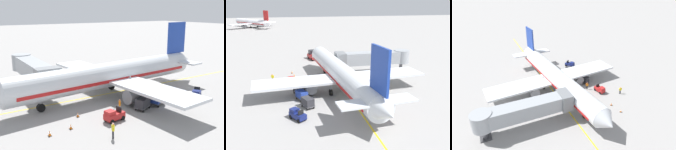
# 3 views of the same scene
# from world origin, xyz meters

# --- Properties ---
(ground_plane) EXTENTS (400.00, 400.00, 0.00)m
(ground_plane) POSITION_xyz_m (0.00, 0.00, 0.00)
(ground_plane) COLOR gray
(gate_lead_in_line) EXTENTS (0.24, 80.00, 0.01)m
(gate_lead_in_line) POSITION_xyz_m (0.00, 0.00, 0.00)
(gate_lead_in_line) COLOR gold
(gate_lead_in_line) RESTS_ON ground
(parked_airliner) EXTENTS (30.34, 37.35, 10.63)m
(parked_airliner) POSITION_xyz_m (-0.87, 1.36, 3.19)
(parked_airliner) COLOR silver
(parked_airliner) RESTS_ON ground
(jet_bridge) EXTENTS (16.74, 3.50, 4.98)m
(jet_bridge) POSITION_xyz_m (8.50, 10.58, 3.46)
(jet_bridge) COLOR #93999E
(jet_bridge) RESTS_ON ground
(baggage_tug_lead) EXTENTS (2.40, 2.74, 1.62)m
(baggage_tug_lead) POSITION_xyz_m (-9.09, -8.19, 0.71)
(baggage_tug_lead) COLOR navy
(baggage_tug_lead) RESTS_ON ground
(baggage_tug_trailing) EXTENTS (1.62, 2.65, 1.62)m
(baggage_tug_trailing) POSITION_xyz_m (-9.33, 6.45, 0.71)
(baggage_tug_trailing) COLOR #B21E1E
(baggage_tug_trailing) RESTS_ON ground
(baggage_cart_front) EXTENTS (2.08, 2.93, 1.58)m
(baggage_cart_front) POSITION_xyz_m (-8.28, 1.26, 0.95)
(baggage_cart_front) COLOR #4C4C51
(baggage_cart_front) RESTS_ON ground
(baggage_cart_second_in_train) EXTENTS (2.08, 2.93, 1.58)m
(baggage_cart_second_in_train) POSITION_xyz_m (-8.01, -1.53, 0.95)
(baggage_cart_second_in_train) COLOR #4C4C51
(baggage_cart_second_in_train) RESTS_ON ground
(baggage_cart_third_in_train) EXTENTS (2.08, 2.93, 1.58)m
(baggage_cart_third_in_train) POSITION_xyz_m (-7.35, -4.66, 0.95)
(baggage_cart_third_in_train) COLOR #4C4C51
(baggage_cart_third_in_train) RESTS_ON ground
(ground_crew_wing_walker) EXTENTS (0.67, 0.45, 1.69)m
(ground_crew_wing_walker) POSITION_xyz_m (-7.32, 4.25, 0.95)
(ground_crew_wing_walker) COLOR #232328
(ground_crew_wing_walker) RESTS_ON ground
(ground_crew_loader) EXTENTS (0.72, 0.34, 1.69)m
(ground_crew_loader) POSITION_xyz_m (-12.97, 8.90, 0.95)
(ground_crew_loader) COLOR #232328
(ground_crew_loader) RESTS_ON ground
(safety_cone_nose_left) EXTENTS (0.36, 0.36, 0.59)m
(safety_cone_nose_left) POSITION_xyz_m (-8.67, 11.67, 0.29)
(safety_cone_nose_left) COLOR black
(safety_cone_nose_left) RESTS_ON ground
(safety_cone_nose_right) EXTENTS (0.36, 0.36, 0.59)m
(safety_cone_nose_right) POSITION_xyz_m (-5.97, 9.54, 0.29)
(safety_cone_nose_right) COLOR black
(safety_cone_nose_right) RESTS_ON ground
(safety_cone_wing_tip) EXTENTS (0.36, 0.36, 0.59)m
(safety_cone_wing_tip) POSITION_xyz_m (-9.02, 14.21, 0.29)
(safety_cone_wing_tip) COLOR black
(safety_cone_wing_tip) RESTS_ON ground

